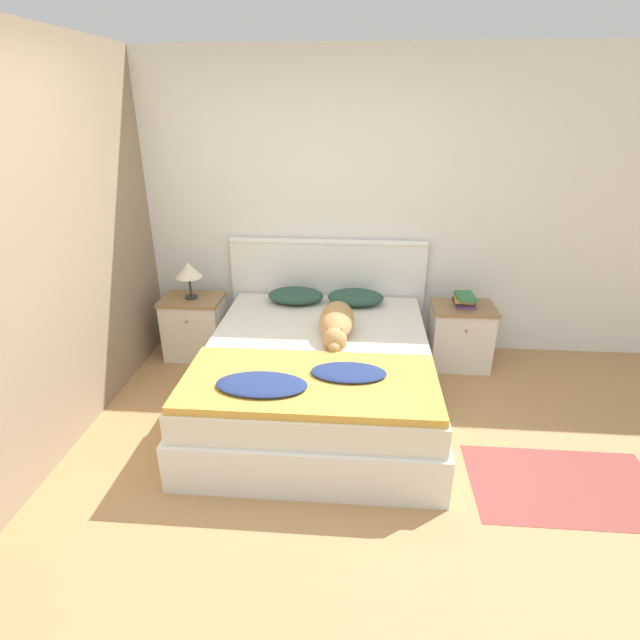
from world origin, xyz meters
TOP-DOWN VIEW (x-y plane):
  - ground_plane at (0.00, 0.00)m, footprint 16.00×16.00m
  - wall_back at (0.00, 2.13)m, footprint 9.00×0.06m
  - wall_side_left at (-1.53, 1.05)m, footprint 0.06×3.10m
  - bed at (0.10, 1.02)m, footprint 1.67×2.04m
  - headboard at (0.10, 2.06)m, footprint 1.75×0.06m
  - nightstand_left at (-1.07, 1.75)m, footprint 0.52×0.40m
  - nightstand_right at (1.27, 1.75)m, footprint 0.52×0.40m
  - pillow_left at (-0.16, 1.82)m, footprint 0.48×0.33m
  - pillow_right at (0.36, 1.82)m, footprint 0.48×0.33m
  - quilt at (0.09, 0.42)m, footprint 1.57×0.76m
  - dog at (0.23, 1.19)m, footprint 0.26×0.83m
  - book_stack at (1.27, 1.77)m, footprint 0.19×0.24m
  - table_lamp at (-1.07, 1.75)m, footprint 0.23×0.23m
  - rug at (1.66, 0.25)m, footprint 1.13×0.69m

SIDE VIEW (x-z plane):
  - ground_plane at x=0.00m, z-range 0.00..0.00m
  - rug at x=1.66m, z-range 0.00..0.00m
  - bed at x=0.10m, z-range 0.00..0.51m
  - nightstand_left at x=-1.07m, z-range 0.00..0.56m
  - nightstand_right at x=1.27m, z-range 0.00..0.56m
  - headboard at x=0.10m, z-range 0.02..1.04m
  - quilt at x=0.09m, z-range 0.50..0.60m
  - pillow_left at x=-0.16m, z-range 0.52..0.64m
  - pillow_right at x=0.36m, z-range 0.52..0.64m
  - book_stack at x=1.27m, z-range 0.55..0.65m
  - dog at x=0.23m, z-range 0.51..0.71m
  - table_lamp at x=-1.07m, z-range 0.64..0.96m
  - wall_back at x=0.00m, z-range 0.00..2.55m
  - wall_side_left at x=-1.53m, z-range 0.00..2.55m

